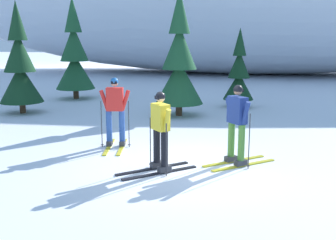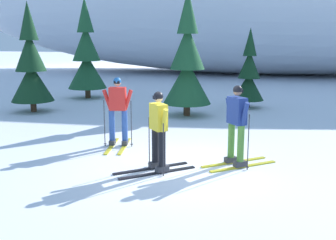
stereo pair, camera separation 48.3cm
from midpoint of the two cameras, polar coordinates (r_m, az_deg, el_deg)
The scene contains 8 objects.
ground_plane at distance 9.08m, azimuth 3.40°, elevation -6.68°, with size 120.00×120.00×0.00m, color white.
skier_yellow_jacket at distance 8.64m, azimuth 0.22°, elevation -1.42°, with size 1.60×1.50×1.72m.
skier_navy_jacket at distance 9.14m, azimuth 11.06°, elevation -0.51°, with size 1.60×1.48×1.81m.
skier_red_jacket at distance 10.68m, azimuth -5.72°, elevation 1.39°, with size 0.81×1.65×1.81m.
pine_tree_far_left at distance 16.26m, azimuth -17.76°, elevation 7.11°, with size 1.59×1.59×4.12m.
pine_tree_center_left at distance 19.37m, azimuth -10.59°, elevation 8.69°, with size 1.78×1.78×4.60m.
pine_tree_center at distance 14.72m, azimuth 3.65°, elevation 7.79°, with size 1.73×1.73×4.48m.
pine_tree_center_right at distance 16.76m, azimuth 12.03°, elevation 6.17°, with size 1.23×1.23×3.18m.
Camera 2 is at (1.95, -8.39, 2.84)m, focal length 43.75 mm.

